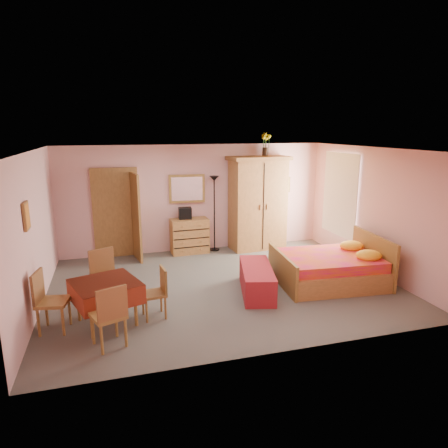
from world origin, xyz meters
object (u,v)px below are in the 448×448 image
object	(u,v)px
wardrobe	(258,203)
dining_table	(107,303)
wall_mirror	(187,189)
sunflower_vase	(266,144)
chair_north	(108,279)
stereo	(185,213)
bed	(329,260)
chair_west	(53,301)
chair_south	(108,315)
floor_lamp	(214,214)
chair_east	(154,293)
chest_of_drawers	(190,236)
bench	(257,280)

from	to	relation	value
wardrobe	dining_table	bearing A→B (deg)	-144.13
wall_mirror	sunflower_vase	xyz separation A→B (m)	(1.94, -0.17, 1.04)
chair_north	stereo	bearing A→B (deg)	-149.42
bed	stereo	bearing A→B (deg)	135.66
wall_mirror	chair_west	world-z (taller)	wall_mirror
stereo	chair_south	world-z (taller)	stereo
floor_lamp	wardrobe	world-z (taller)	wardrobe
stereo	wardrobe	bearing A→B (deg)	-3.06
chair_east	chair_north	bearing A→B (deg)	41.49
bed	chest_of_drawers	bearing A→B (deg)	134.84
wall_mirror	chair_south	world-z (taller)	wall_mirror
stereo	chair_west	bearing A→B (deg)	-128.52
chest_of_drawers	chair_north	size ratio (longest dim) A/B	0.92
bench	chair_north	distance (m)	2.66
chest_of_drawers	dining_table	distance (m)	3.76
chair_south	chair_north	distance (m)	1.35
stereo	sunflower_vase	xyz separation A→B (m)	(2.03, 0.01, 1.60)
bed	chair_south	size ratio (longest dim) A/B	2.16
wardrobe	chair_west	xyz separation A→B (m)	(-4.43, -3.18, -0.69)
wall_mirror	chair_north	size ratio (longest dim) A/B	0.90
wardrobe	chair_west	size ratio (longest dim) A/B	2.46
stereo	chair_north	size ratio (longest dim) A/B	0.31
sunflower_vase	floor_lamp	bearing A→B (deg)	-179.90
sunflower_vase	dining_table	size ratio (longest dim) A/B	0.60
stereo	bed	size ratio (longest dim) A/B	0.15
bed	chair_south	world-z (taller)	same
bed	bench	distance (m)	1.54
wardrobe	dining_table	xyz separation A→B (m)	(-3.67, -3.15, -0.81)
floor_lamp	chair_south	size ratio (longest dim) A/B	2.00
chair_east	chair_south	bearing A→B (deg)	129.51
dining_table	floor_lamp	bearing A→B (deg)	51.64
stereo	chair_west	distance (m)	4.22
floor_lamp	chair_west	size ratio (longest dim) A/B	1.97
bed	dining_table	distance (m)	4.22
wall_mirror	bed	bearing A→B (deg)	-49.06
chest_of_drawers	chair_east	xyz separation A→B (m)	(-1.22, -3.21, -0.02)
bench	chair_south	world-z (taller)	chair_south
wardrobe	floor_lamp	bearing A→B (deg)	169.64
bench	chair_west	size ratio (longest dim) A/B	1.55
chest_of_drawers	chair_west	bearing A→B (deg)	-131.88
bench	chest_of_drawers	bearing A→B (deg)	104.82
wardrobe	wall_mirror	bearing A→B (deg)	166.08
sunflower_vase	chair_west	world-z (taller)	sunflower_vase
bed	dining_table	bearing A→B (deg)	-167.63
sunflower_vase	dining_table	bearing A→B (deg)	-139.98
chair_south	chair_east	distance (m)	1.00
wardrobe	chair_west	distance (m)	5.50
floor_lamp	sunflower_vase	bearing A→B (deg)	0.10
chest_of_drawers	chair_south	bearing A→B (deg)	-118.18
chair_north	chair_west	size ratio (longest dim) A/B	1.03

